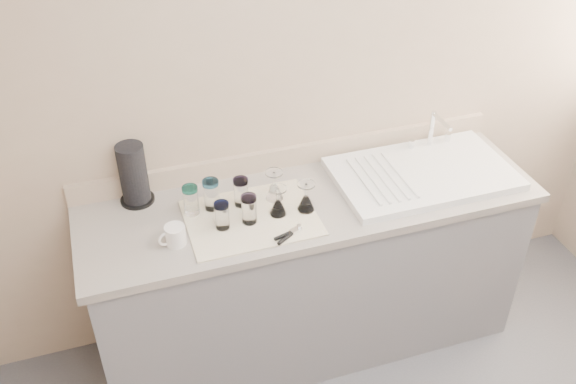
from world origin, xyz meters
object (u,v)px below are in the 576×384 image
object	(u,v)px
goblet_front_right	(306,201)
sink_unit	(423,173)
tumbler_cyan	(211,194)
tumbler_lavender	(249,209)
tumbler_teal	(191,200)
goblet_front_left	(278,205)
paper_towel_roll	(133,175)
tumbler_blue	(222,215)
white_mug	(175,235)
can_opener	(289,235)
tumbler_purple	(241,192)
goblet_back_left	(274,189)

from	to	relation	value
goblet_front_right	sink_unit	bearing A→B (deg)	7.29
tumbler_cyan	tumbler_lavender	bearing A→B (deg)	-48.45
tumbler_teal	goblet_front_left	xyz separation A→B (m)	(0.35, -0.12, -0.02)
sink_unit	tumbler_cyan	distance (m)	0.99
tumbler_lavender	paper_towel_roll	size ratio (longest dim) A/B	0.47
tumbler_blue	white_mug	bearing A→B (deg)	-170.72
tumbler_lavender	can_opener	distance (m)	0.20
tumbler_lavender	can_opener	world-z (taller)	tumbler_lavender
can_opener	paper_towel_roll	xyz separation A→B (m)	(-0.55, 0.45, 0.12)
tumbler_cyan	goblet_front_right	bearing A→B (deg)	-19.90
paper_towel_roll	tumbler_blue	bearing A→B (deg)	-44.75
tumbler_purple	goblet_front_right	size ratio (longest dim) A/B	0.96
goblet_front_right	paper_towel_roll	size ratio (longest dim) A/B	0.48
tumbler_purple	tumbler_cyan	bearing A→B (deg)	173.09
sink_unit	can_opener	distance (m)	0.77
tumbler_teal	tumbler_lavender	world-z (taller)	tumbler_teal
sink_unit	white_mug	world-z (taller)	sink_unit
tumbler_cyan	can_opener	world-z (taller)	tumbler_cyan
tumbler_teal	paper_towel_roll	bearing A→B (deg)	140.70
goblet_back_left	goblet_front_left	xyz separation A→B (m)	(-0.02, -0.11, -0.00)
goblet_back_left	white_mug	size ratio (longest dim) A/B	1.11
tumbler_teal	tumbler_purple	bearing A→B (deg)	-2.07
tumbler_blue	goblet_front_right	bearing A→B (deg)	1.11
goblet_back_left	goblet_front_right	distance (m)	0.16
tumbler_teal	tumbler_lavender	size ratio (longest dim) A/B	1.02
goblet_front_right	goblet_back_left	bearing A→B (deg)	130.63
goblet_front_left	paper_towel_roll	bearing A→B (deg)	152.36
goblet_front_left	can_opener	size ratio (longest dim) A/B	1.03
goblet_front_left	can_opener	world-z (taller)	goblet_front_left
tumbler_teal	goblet_back_left	world-z (taller)	goblet_back_left
can_opener	paper_towel_roll	distance (m)	0.73
sink_unit	tumbler_lavender	world-z (taller)	sink_unit
goblet_back_left	paper_towel_roll	size ratio (longest dim) A/B	0.49
tumbler_purple	tumbler_lavender	bearing A→B (deg)	-89.82
tumbler_cyan	goblet_back_left	world-z (taller)	tumbler_cyan
tumbler_teal	tumbler_cyan	xyz separation A→B (m)	(0.09, 0.01, 0.00)
tumbler_blue	tumbler_cyan	bearing A→B (deg)	94.65
tumbler_blue	white_mug	distance (m)	0.21
tumbler_purple	tumbler_blue	xyz separation A→B (m)	(-0.12, -0.13, -0.00)
white_mug	tumbler_lavender	bearing A→B (deg)	6.15
goblet_front_right	paper_towel_roll	xyz separation A→B (m)	(-0.68, 0.30, 0.08)
sink_unit	goblet_front_left	distance (m)	0.73
paper_towel_roll	tumbler_lavender	bearing A→B (deg)	-35.78
tumbler_teal	tumbler_cyan	world-z (taller)	tumbler_cyan
tumbler_blue	goblet_front_right	distance (m)	0.37
sink_unit	tumbler_teal	distance (m)	1.08
tumbler_blue	goblet_front_left	distance (m)	0.25
tumbler_purple	goblet_back_left	bearing A→B (deg)	-0.30
goblet_back_left	can_opener	bearing A→B (deg)	-94.78
can_opener	paper_towel_roll	bearing A→B (deg)	140.89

